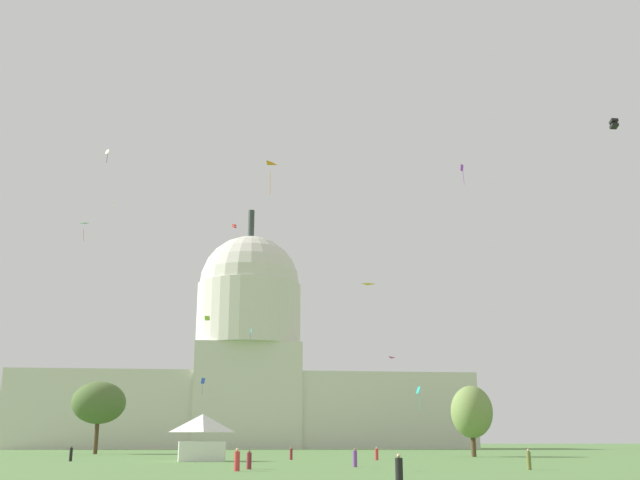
{
  "coord_description": "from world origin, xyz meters",
  "views": [
    {
      "loc": [
        -6.02,
        -37.86,
        2.44
      ],
      "look_at": [
        5.89,
        61.79,
        29.49
      ],
      "focal_mm": 41.64,
      "sensor_mm": 36.0,
      "label": 1
    }
  ],
  "objects": [
    {
      "name": "capitol_building",
      "position": [
        -1.34,
        171.1,
        21.38
      ],
      "size": [
        124.0,
        29.26,
        67.48
      ],
      "color": "beige",
      "rests_on": "ground_plane"
    },
    {
      "name": "event_tent",
      "position": [
        -9.09,
        52.59,
        2.73
      ],
      "size": [
        5.89,
        4.97,
        5.34
      ],
      "rotation": [
        0.0,
        0.0,
        0.08
      ],
      "color": "white",
      "rests_on": "ground_plane"
    },
    {
      "name": "tree_west_near",
      "position": [
        -28.84,
        99.0,
        8.68
      ],
      "size": [
        10.67,
        10.2,
        12.37
      ],
      "color": "#4C3823",
      "rests_on": "ground_plane"
    },
    {
      "name": "tree_east_mid",
      "position": [
        29.64,
        71.15,
        6.4
      ],
      "size": [
        8.74,
        9.17,
        10.21
      ],
      "color": "#4C3823",
      "rests_on": "ground_plane"
    },
    {
      "name": "person_olive_lawn_far_left",
      "position": [
        18.93,
        24.04,
        0.77
      ],
      "size": [
        0.48,
        0.48,
        1.68
      ],
      "rotation": [
        0.0,
        0.0,
        0.45
      ],
      "color": "olive",
      "rests_on": "ground_plane"
    },
    {
      "name": "person_black_front_right",
      "position": [
        -24.07,
        54.14,
        0.81
      ],
      "size": [
        0.37,
        0.37,
        1.74
      ],
      "rotation": [
        0.0,
        0.0,
        3.08
      ],
      "color": "black",
      "rests_on": "ground_plane"
    },
    {
      "name": "person_black_mid_center",
      "position": [
        3.82,
        6.0,
        0.75
      ],
      "size": [
        0.5,
        0.5,
        1.65
      ],
      "rotation": [
        0.0,
        0.0,
        1.45
      ],
      "color": "black",
      "rests_on": "ground_plane"
    },
    {
      "name": "person_maroon_lawn_far_right",
      "position": [
        -4.21,
        28.05,
        0.72
      ],
      "size": [
        0.57,
        0.57,
        1.58
      ],
      "rotation": [
        0.0,
        0.0,
        3.72
      ],
      "color": "maroon",
      "rests_on": "ground_plane"
    },
    {
      "name": "person_maroon_edge_east",
      "position": [
        1.81,
        58.05,
        0.7
      ],
      "size": [
        0.51,
        0.51,
        1.54
      ],
      "rotation": [
        0.0,
        0.0,
        5.74
      ],
      "color": "maroon",
      "rests_on": "ground_plane"
    },
    {
      "name": "person_purple_mid_right",
      "position": [
        5.6,
        32.23,
        0.76
      ],
      "size": [
        0.46,
        0.46,
        1.67
      ],
      "rotation": [
        0.0,
        0.0,
        6.1
      ],
      "color": "#703D93",
      "rests_on": "ground_plane"
    },
    {
      "name": "person_red_near_tent",
      "position": [
        -5.27,
        24.37,
        0.81
      ],
      "size": [
        0.6,
        0.6,
        1.78
      ],
      "rotation": [
        0.0,
        0.0,
        5.85
      ],
      "color": "red",
      "rests_on": "ground_plane"
    },
    {
      "name": "person_red_edge_west",
      "position": [
        12.11,
        55.24,
        0.7
      ],
      "size": [
        0.51,
        0.51,
        1.55
      ],
      "rotation": [
        0.0,
        0.0,
        1.27
      ],
      "color": "red",
      "rests_on": "ground_plane"
    },
    {
      "name": "kite_gold_mid",
      "position": [
        12.93,
        64.16,
        23.25
      ],
      "size": [
        1.68,
        0.98,
        0.23
      ],
      "rotation": [
        0.0,
        0.0,
        3.24
      ],
      "color": "gold"
    },
    {
      "name": "kite_white_high",
      "position": [
        -35.8,
        141.6,
        58.58
      ],
      "size": [
        0.59,
        1.34,
        0.28
      ],
      "rotation": [
        0.0,
        0.0,
        1.54
      ],
      "color": "white"
    },
    {
      "name": "kite_lime_mid",
      "position": [
        -9.82,
        76.07,
        20.4
      ],
      "size": [
        0.86,
        0.51,
        0.78
      ],
      "rotation": [
        0.0,
        0.0,
        6.03
      ],
      "color": "#8CD133"
    },
    {
      "name": "kite_red_high",
      "position": [
        -6.19,
        121.65,
        48.35
      ],
      "size": [
        1.06,
        1.05,
        0.98
      ],
      "rotation": [
        0.0,
        0.0,
        3.97
      ],
      "color": "red"
    },
    {
      "name": "kite_turquoise_low",
      "position": [
        29.15,
        100.57,
        11.04
      ],
      "size": [
        0.8,
        1.04,
        4.28
      ],
      "rotation": [
        0.0,
        0.0,
        1.07
      ],
      "color": "teal"
    },
    {
      "name": "kite_magenta_low",
      "position": [
        18.72,
        77.63,
        14.79
      ],
      "size": [
        1.08,
        1.32,
        0.37
      ],
      "rotation": [
        0.0,
        0.0,
        5.04
      ],
      "color": "#D1339E"
    },
    {
      "name": "kite_yellow_high",
      "position": [
        -32.47,
        108.05,
        59.11
      ],
      "size": [
        0.76,
        0.75,
        2.76
      ],
      "rotation": [
        0.0,
        0.0,
        1.65
      ],
      "color": "yellow"
    },
    {
      "name": "kite_blue_low",
      "position": [
        -12.72,
        149.84,
        16.11
      ],
      "size": [
        1.11,
        0.32,
        4.23
      ],
      "rotation": [
        0.0,
        0.0,
        5.57
      ],
      "color": "blue"
    },
    {
      "name": "kite_violet_high",
      "position": [
        30.67,
        72.74,
        45.08
      ],
      "size": [
        0.69,
        0.36,
        3.53
      ],
      "rotation": [
        0.0,
        0.0,
        2.64
      ],
      "color": "purple"
    },
    {
      "name": "kite_green_high",
      "position": [
        -38.04,
        120.89,
        46.97
      ],
      "size": [
        1.86,
        1.29,
        3.72
      ],
      "rotation": [
        0.0,
        0.0,
        2.87
      ],
      "color": "green"
    },
    {
      "name": "kite_black_high",
      "position": [
        34.02,
        31.34,
        35.17
      ],
      "size": [
        0.75,
        0.81,
        1.04
      ],
      "rotation": [
        0.0,
        0.0,
        6.26
      ],
      "color": "black"
    },
    {
      "name": "kite_cyan_mid",
      "position": [
        -1.81,
        123.96,
        25.18
      ],
      "size": [
        0.33,
        0.55,
        2.33
      ],
      "rotation": [
        0.0,
        0.0,
        4.14
      ],
      "color": "#33BCDB"
    },
    {
      "name": "kite_orange_high",
      "position": [
        -1.98,
        54.57,
        37.04
      ],
      "size": [
        1.74,
        1.74,
        3.89
      ],
      "rotation": [
        0.0,
        0.0,
        3.93
      ],
      "color": "orange"
    }
  ]
}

